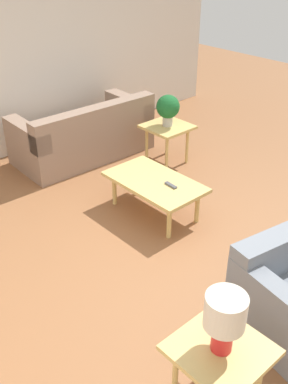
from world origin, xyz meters
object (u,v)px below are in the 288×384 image
potted_plant (168,108)px  side_table_plant (167,131)px  table_lamp (225,317)px  sofa (85,136)px  side_table_lamp (220,356)px  coffee_table (155,184)px

potted_plant → side_table_plant: bearing=-135.0°
side_table_plant → table_lamp: table_lamp is taller
sofa → side_table_lamp: 4.02m
potted_plant → table_lamp: bearing=140.5°
side_table_plant → table_lamp: 3.64m
side_table_lamp → sofa: bearing=-23.4°
table_lamp → side_table_plant: bearing=-39.5°
side_table_lamp → table_lamp: (-0.00, 0.00, 0.35)m
side_table_plant → side_table_lamp: bearing=140.5°
coffee_table → side_table_plant: 1.28m
coffee_table → side_table_lamp: (-1.98, 1.31, 0.09)m
coffee_table → potted_plant: 1.34m
side_table_plant → side_table_lamp: same height
potted_plant → side_table_lamp: bearing=140.5°
sofa → side_table_lamp: size_ratio=3.31×
side_table_plant → table_lamp: (-2.79, 2.30, 0.35)m
sofa → potted_plant: size_ratio=4.56×
sofa → side_table_lamp: bearing=68.1°
side_table_lamp → coffee_table: bearing=-33.4°
table_lamp → potted_plant: bearing=-39.5°
coffee_table → potted_plant: (0.81, -0.99, 0.41)m
coffee_table → side_table_plant: size_ratio=1.94×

